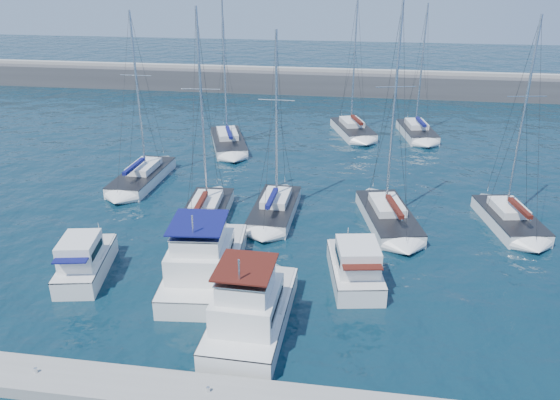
# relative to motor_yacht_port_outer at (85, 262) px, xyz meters

# --- Properties ---
(ground) EXTENTS (220.00, 220.00, 0.00)m
(ground) POSITION_rel_motor_yacht_port_outer_xyz_m (10.18, 1.97, -0.94)
(ground) COLOR black
(ground) RESTS_ON ground
(breakwater) EXTENTS (160.00, 6.00, 4.45)m
(breakwater) POSITION_rel_motor_yacht_port_outer_xyz_m (10.18, 53.97, 0.11)
(breakwater) COLOR #424244
(breakwater) RESTS_ON ground
(dock) EXTENTS (40.00, 2.20, 0.60)m
(dock) POSITION_rel_motor_yacht_port_outer_xyz_m (10.18, -9.03, -0.64)
(dock) COLOR gray
(dock) RESTS_ON ground
(dock_cleat_near_port) EXTENTS (0.16, 0.16, 0.25)m
(dock_cleat_near_port) POSITION_rel_motor_yacht_port_outer_xyz_m (2.18, -9.03, -0.22)
(dock_cleat_near_port) COLOR silver
(dock_cleat_near_port) RESTS_ON dock
(dock_cleat_centre) EXTENTS (0.16, 0.16, 0.25)m
(dock_cleat_centre) POSITION_rel_motor_yacht_port_outer_xyz_m (10.18, -9.03, -0.22)
(dock_cleat_centre) COLOR silver
(dock_cleat_centre) RESTS_ON dock
(motor_yacht_port_outer) EXTENTS (3.50, 6.30, 3.20)m
(motor_yacht_port_outer) POSITION_rel_motor_yacht_port_outer_xyz_m (0.00, 0.00, 0.00)
(motor_yacht_port_outer) COLOR white
(motor_yacht_port_outer) RESTS_ON ground
(motor_yacht_port_inner) EXTENTS (4.91, 9.78, 4.69)m
(motor_yacht_port_inner) POSITION_rel_motor_yacht_port_outer_xyz_m (7.24, 0.69, 0.19)
(motor_yacht_port_inner) COLOR white
(motor_yacht_port_inner) RESTS_ON ground
(motor_yacht_stbd_inner) EXTENTS (3.81, 8.45, 4.69)m
(motor_yacht_stbd_inner) POSITION_rel_motor_yacht_port_outer_xyz_m (10.97, -3.73, 0.19)
(motor_yacht_stbd_inner) COLOR white
(motor_yacht_stbd_inner) RESTS_ON ground
(motor_yacht_stbd_outer) EXTENTS (3.74, 6.32, 3.20)m
(motor_yacht_stbd_outer) POSITION_rel_motor_yacht_port_outer_xyz_m (16.19, 1.73, 0.00)
(motor_yacht_stbd_outer) COLOR white
(motor_yacht_stbd_outer) RESTS_ON ground
(sailboat_mid_a) EXTENTS (3.29, 8.50, 14.53)m
(sailboat_mid_a) POSITION_rel_motor_yacht_port_outer_xyz_m (-2.51, 15.40, -0.43)
(sailboat_mid_a) COLOR white
(sailboat_mid_a) RESTS_ON ground
(sailboat_mid_b) EXTENTS (3.58, 8.15, 15.35)m
(sailboat_mid_b) POSITION_rel_motor_yacht_port_outer_xyz_m (4.99, 8.86, -0.41)
(sailboat_mid_b) COLOR white
(sailboat_mid_b) RESTS_ON ground
(sailboat_mid_c) EXTENTS (3.13, 7.68, 13.82)m
(sailboat_mid_c) POSITION_rel_motor_yacht_port_outer_xyz_m (9.98, 10.34, -0.42)
(sailboat_mid_c) COLOR white
(sailboat_mid_c) RESTS_ON ground
(sailboat_mid_d) EXTENTS (4.91, 8.68, 15.81)m
(sailboat_mid_d) POSITION_rel_motor_yacht_port_outer_xyz_m (18.37, 10.26, -0.41)
(sailboat_mid_d) COLOR white
(sailboat_mid_d) RESTS_ON ground
(sailboat_mid_e) EXTENTS (4.33, 7.56, 14.93)m
(sailboat_mid_e) POSITION_rel_motor_yacht_port_outer_xyz_m (27.04, 11.14, -0.41)
(sailboat_mid_e) COLOR white
(sailboat_mid_e) RESTS_ON ground
(sailboat_back_a) EXTENTS (5.83, 9.44, 15.49)m
(sailboat_back_a) POSITION_rel_motor_yacht_port_outer_xyz_m (2.50, 26.30, -0.42)
(sailboat_back_a) COLOR white
(sailboat_back_a) RESTS_ON ground
(sailboat_back_b) EXTENTS (5.47, 8.36, 14.97)m
(sailboat_back_b) POSITION_rel_motor_yacht_port_outer_xyz_m (15.16, 32.82, -0.42)
(sailboat_back_b) COLOR white
(sailboat_back_b) RESTS_ON ground
(sailboat_back_c) EXTENTS (4.28, 7.85, 14.19)m
(sailboat_back_c) POSITION_rel_motor_yacht_port_outer_xyz_m (22.17, 33.06, -0.42)
(sailboat_back_c) COLOR white
(sailboat_back_c) RESTS_ON ground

